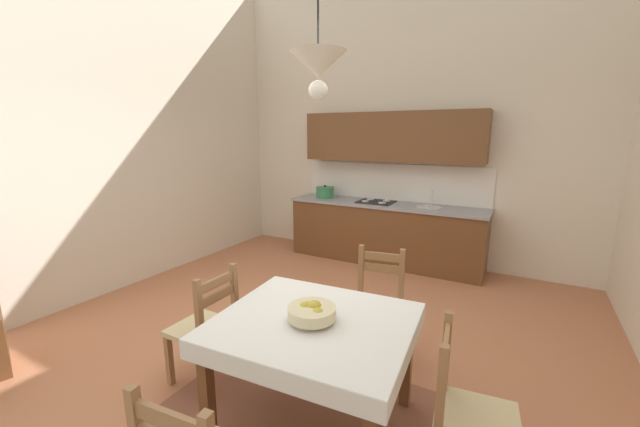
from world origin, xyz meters
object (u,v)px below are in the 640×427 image
dining_chair_tv_side (206,328)px  pendant_lamp (318,66)px  kitchen_cabinetry (386,206)px  dining_chair_window_side (468,417)px  dining_chair_kitchen_side (377,306)px  fruit_bowl (312,312)px  dining_table (314,338)px

dining_chair_tv_side → pendant_lamp: 2.05m
kitchen_cabinetry → dining_chair_window_side: 3.72m
dining_chair_kitchen_side → fruit_bowl: dining_chair_kitchen_side is taller
kitchen_cabinetry → dining_chair_tv_side: 3.36m
kitchen_cabinetry → dining_chair_window_side: kitchen_cabinetry is taller
dining_chair_window_side → dining_chair_kitchen_side: bearing=131.7°
kitchen_cabinetry → fruit_bowl: kitchen_cabinetry is taller
dining_chair_kitchen_side → dining_chair_tv_side: (-1.01, -0.99, 0.00)m
dining_chair_kitchen_side → dining_chair_tv_side: bearing=-135.6°
fruit_bowl → dining_table: bearing=82.2°
dining_table → dining_chair_tv_side: dining_chair_tv_side is taller
fruit_bowl → pendant_lamp: 1.45m
kitchen_cabinetry → dining_table: kitchen_cabinetry is taller
dining_table → dining_chair_kitchen_side: size_ratio=1.38×
dining_chair_tv_side → pendant_lamp: bearing=5.5°
dining_table → dining_chair_kitchen_side: 0.99m
dining_chair_window_side → pendant_lamp: bearing=175.4°
dining_chair_kitchen_side → fruit_bowl: 1.06m
pendant_lamp → kitchen_cabinetry: bearing=102.0°
dining_chair_kitchen_side → dining_chair_window_side: same height
dining_chair_kitchen_side → pendant_lamp: (-0.07, -0.90, 1.82)m
dining_chair_window_side → pendant_lamp: size_ratio=1.16×
pendant_lamp → dining_chair_kitchen_side: bearing=85.3°
dining_table → pendant_lamp: pendant_lamp is taller
dining_table → kitchen_cabinetry: bearing=101.8°
fruit_bowl → dining_chair_window_side: bearing=1.0°
kitchen_cabinetry → dining_table: bearing=-78.2°
kitchen_cabinetry → dining_chair_kitchen_side: bearing=-72.0°
dining_chair_tv_side → dining_chair_window_side: 1.88m
fruit_bowl → dining_chair_tv_side: bearing=179.9°
dining_chair_kitchen_side → pendant_lamp: pendant_lamp is taller
pendant_lamp → fruit_bowl: bearing=-86.4°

